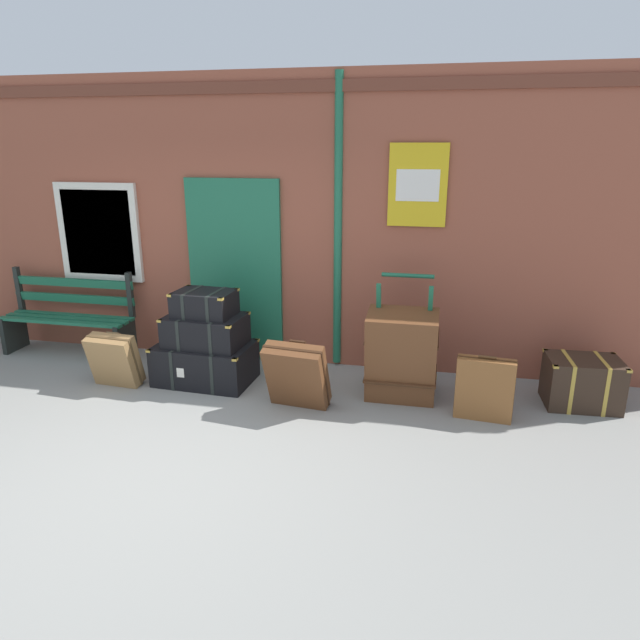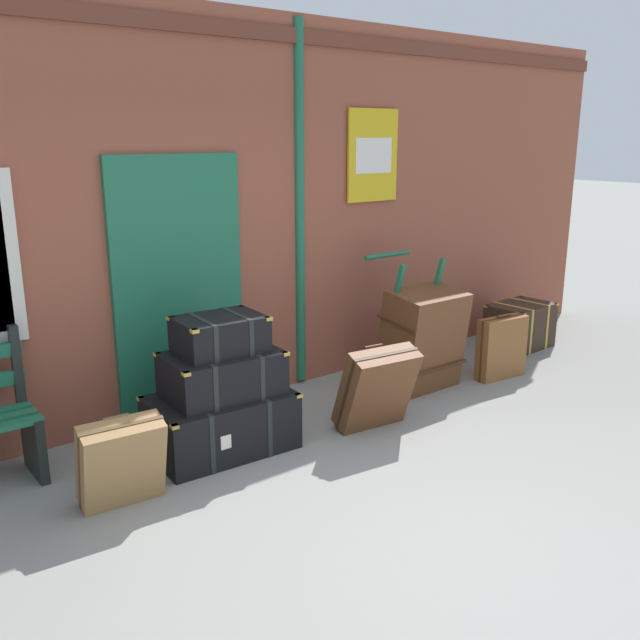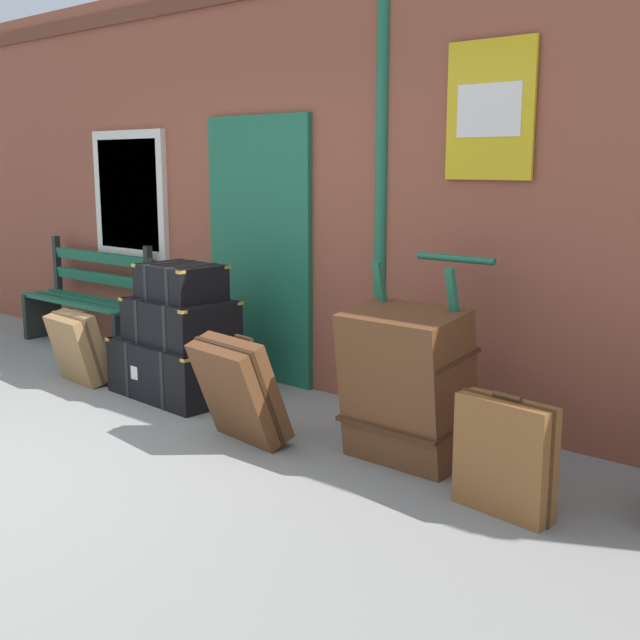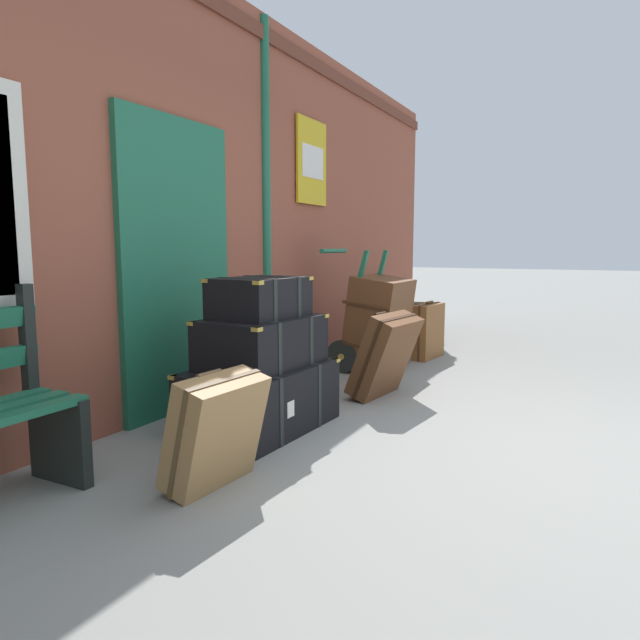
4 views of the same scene
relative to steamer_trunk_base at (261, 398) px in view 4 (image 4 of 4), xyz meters
The scene contains 11 objects.
ground_plane 1.71m from the steamer_trunk_base, 79.52° to the right, with size 60.00×60.00×0.00m, color gray.
brick_facade 1.70m from the steamer_trunk_base, 72.49° to the left, with size 10.40×0.35×3.20m.
steamer_trunk_base is the anchor object (origin of this frame).
steamer_trunk_middle 0.37m from the steamer_trunk_base, ahead, with size 0.84×0.60×0.33m.
steamer_trunk_top 0.66m from the steamer_trunk_base, 28.64° to the left, with size 0.63×0.48×0.27m.
porters_trolley 2.09m from the steamer_trunk_base, ahead, with size 0.71×0.67×1.18m.
large_brown_trunk 2.10m from the steamer_trunk_base, ahead, with size 0.70×0.55×0.93m.
suitcase_caramel 2.89m from the steamer_trunk_base, ahead, with size 0.53×0.21×0.63m.
suitcase_slate 1.22m from the steamer_trunk_base, 21.32° to the right, with size 0.62×0.48×0.68m.
suitcase_oxblood 0.94m from the steamer_trunk_base, 160.36° to the right, with size 0.53×0.37×0.59m.
corner_trunk 3.83m from the steamer_trunk_base, ahead, with size 0.71×0.52×0.49m.
Camera 4 is at (-3.35, -0.36, 1.19)m, focal length 31.76 mm.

